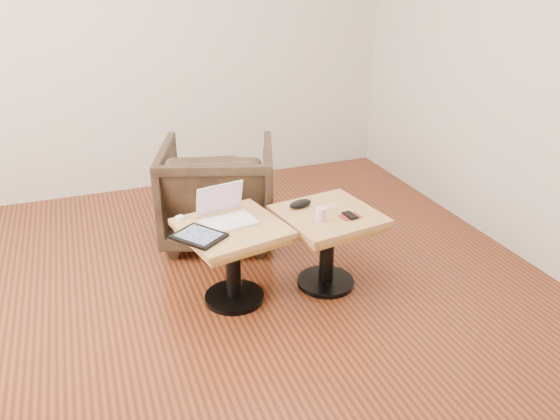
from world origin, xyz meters
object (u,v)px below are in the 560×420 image
object	(u,v)px
side_table_left	(232,245)
striped_cup	(320,214)
laptop	(226,214)
armchair	(218,192)
side_table_right	(328,231)

from	to	relation	value
side_table_left	striped_cup	bearing A→B (deg)	-25.34
laptop	armchair	xyz separation A→B (m)	(0.15, 0.78, -0.19)
side_table_right	laptop	distance (m)	0.65
side_table_left	side_table_right	xyz separation A→B (m)	(0.61, -0.04, 0.00)
laptop	striped_cup	size ratio (longest dim) A/B	4.19
side_table_left	side_table_right	world-z (taller)	same
side_table_left	armchair	bearing A→B (deg)	69.06
striped_cup	armchair	distance (m)	1.06
side_table_left	laptop	xyz separation A→B (m)	(-0.01, 0.07, 0.17)
striped_cup	laptop	bearing A→B (deg)	159.75
side_table_left	striped_cup	xyz separation A→B (m)	(0.52, -0.12, 0.17)
side_table_left	striped_cup	size ratio (longest dim) A/B	8.25
laptop	armchair	world-z (taller)	armchair
side_table_right	laptop	bearing A→B (deg)	161.04
side_table_left	striped_cup	distance (m)	0.56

